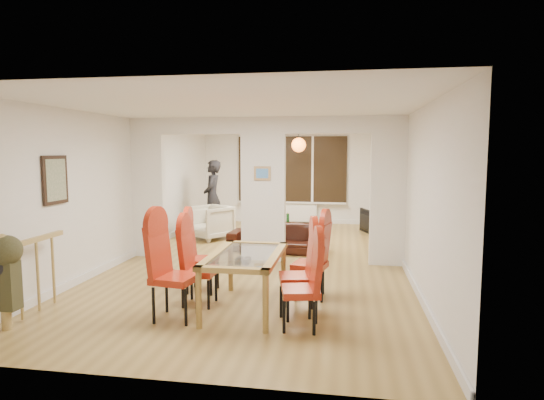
% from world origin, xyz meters
% --- Properties ---
extents(floor, '(5.00, 9.00, 0.01)m').
position_xyz_m(floor, '(0.00, 0.00, 0.00)').
color(floor, olive).
rests_on(floor, ground).
extents(room_walls, '(5.00, 9.00, 2.60)m').
position_xyz_m(room_walls, '(0.00, 0.00, 1.30)').
color(room_walls, silver).
rests_on(room_walls, floor).
extents(divider_wall, '(5.00, 0.18, 2.60)m').
position_xyz_m(divider_wall, '(0.00, 0.00, 1.30)').
color(divider_wall, white).
rests_on(divider_wall, floor).
extents(bay_window_blinds, '(3.00, 0.08, 1.80)m').
position_xyz_m(bay_window_blinds, '(0.00, 4.44, 1.50)').
color(bay_window_blinds, black).
rests_on(bay_window_blinds, room_walls).
extents(radiator, '(1.40, 0.08, 0.50)m').
position_xyz_m(radiator, '(0.00, 4.40, 0.30)').
color(radiator, white).
rests_on(radiator, floor).
extents(pendant_light, '(0.36, 0.36, 0.36)m').
position_xyz_m(pendant_light, '(0.30, 3.30, 2.15)').
color(pendant_light, orange).
rests_on(pendant_light, room_walls).
extents(stair_newel, '(0.40, 1.20, 1.10)m').
position_xyz_m(stair_newel, '(-2.25, -3.20, 0.55)').
color(stair_newel, '#A88C4D').
rests_on(stair_newel, floor).
extents(wall_poster, '(0.04, 0.52, 0.67)m').
position_xyz_m(wall_poster, '(-2.47, -2.40, 1.60)').
color(wall_poster, gray).
rests_on(wall_poster, room_walls).
extents(pillar_photo, '(0.30, 0.03, 0.25)m').
position_xyz_m(pillar_photo, '(0.00, -0.10, 1.60)').
color(pillar_photo, '#4C8CD8').
rests_on(pillar_photo, divider_wall).
extents(dining_table, '(0.86, 1.53, 0.72)m').
position_xyz_m(dining_table, '(0.25, -2.60, 0.36)').
color(dining_table, olive).
rests_on(dining_table, floor).
extents(dining_chair_la, '(0.53, 0.53, 1.17)m').
position_xyz_m(dining_chair_la, '(-0.50, -3.08, 0.59)').
color(dining_chair_la, '#9B230F').
rests_on(dining_chair_la, floor).
extents(dining_chair_lb, '(0.42, 0.42, 1.05)m').
position_xyz_m(dining_chair_lb, '(-0.38, -2.54, 0.52)').
color(dining_chair_lb, '#9B230F').
rests_on(dining_chair_lb, floor).
extents(dining_chair_lc, '(0.47, 0.47, 1.06)m').
position_xyz_m(dining_chair_lc, '(-0.52, -1.99, 0.53)').
color(dining_chair_lc, '#9B230F').
rests_on(dining_chair_lc, floor).
extents(dining_chair_ra, '(0.48, 0.48, 1.02)m').
position_xyz_m(dining_chair_ra, '(0.99, -3.14, 0.51)').
color(dining_chair_ra, '#9B230F').
rests_on(dining_chair_ra, floor).
extents(dining_chair_rb, '(0.50, 0.50, 1.06)m').
position_xyz_m(dining_chair_rb, '(0.90, -2.66, 0.53)').
color(dining_chair_rb, '#9B230F').
rests_on(dining_chair_rb, floor).
extents(dining_chair_rc, '(0.51, 0.51, 1.07)m').
position_xyz_m(dining_chair_rc, '(1.01, -2.03, 0.53)').
color(dining_chair_rc, '#9B230F').
rests_on(dining_chair_rc, floor).
extents(sofa, '(1.91, 0.86, 0.54)m').
position_xyz_m(sofa, '(0.11, 0.79, 0.27)').
color(sofa, black).
rests_on(sofa, floor).
extents(armchair, '(1.15, 1.16, 0.77)m').
position_xyz_m(armchair, '(-1.56, 1.79, 0.38)').
color(armchair, beige).
rests_on(armchair, floor).
extents(person, '(0.69, 0.50, 1.78)m').
position_xyz_m(person, '(-1.73, 2.58, 0.89)').
color(person, black).
rests_on(person, floor).
extents(television, '(0.98, 0.49, 0.57)m').
position_xyz_m(television, '(1.95, 3.04, 0.29)').
color(television, black).
rests_on(television, floor).
extents(coffee_table, '(1.10, 0.60, 0.24)m').
position_xyz_m(coffee_table, '(0.24, 2.59, 0.12)').
color(coffee_table, black).
rests_on(coffee_table, floor).
extents(bottle, '(0.07, 0.07, 0.28)m').
position_xyz_m(bottle, '(0.12, 2.61, 0.39)').
color(bottle, '#143F19').
rests_on(bottle, coffee_table).
extents(bowl, '(0.21, 0.21, 0.05)m').
position_xyz_m(bowl, '(0.33, 2.59, 0.27)').
color(bowl, black).
rests_on(bowl, coffee_table).
extents(shoes, '(0.24, 0.26, 0.10)m').
position_xyz_m(shoes, '(-0.30, -0.37, 0.05)').
color(shoes, black).
rests_on(shoes, floor).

